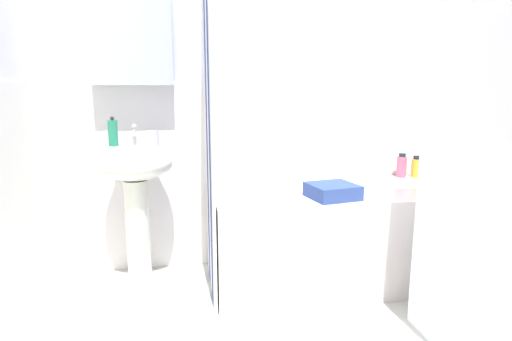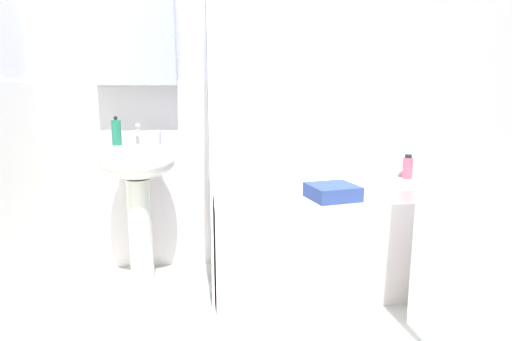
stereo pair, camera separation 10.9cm
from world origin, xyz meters
The scene contains 10 objects.
wall_back_tiled centered at (-0.06, 1.26, 1.14)m, with size 3.60×0.18×2.40m.
sink centered at (-0.92, 1.03, 0.61)m, with size 0.44×0.34×0.84m.
faucet centered at (-0.92, 1.11, 0.90)m, with size 0.03×0.12×0.12m.
soap_dispenser centered at (-1.04, 1.08, 0.91)m, with size 0.05×0.05×0.17m.
toothbrush_cup centered at (-0.82, 1.08, 0.88)m, with size 0.07×0.07×0.08m, color silver.
bathtub centered at (0.27, 0.88, 0.28)m, with size 1.51×0.69×0.57m, color silver.
shower_curtain centered at (-0.49, 0.88, 1.00)m, with size 0.01×0.69×2.00m.
lotion_bottle centered at (0.93, 1.14, 0.64)m, with size 0.06×0.06×0.15m.
shampoo_bottle centered at (0.83, 1.16, 0.65)m, with size 0.06×0.06×0.17m.
towel_folded centered at (0.16, 0.69, 0.61)m, with size 0.25×0.23×0.08m, color #2F4688.
Camera 1 is at (-0.62, -1.41, 1.14)m, focal length 28.81 mm.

